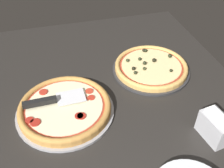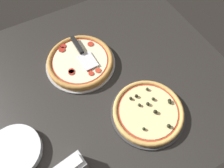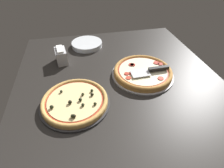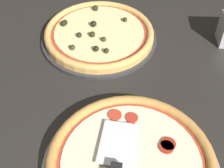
{
  "view_description": "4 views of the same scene",
  "coord_description": "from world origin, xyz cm",
  "px_view_note": "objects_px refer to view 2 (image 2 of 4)",
  "views": [
    {
      "loc": [
        73.42,
        -15.59,
        72.23
      ],
      "look_at": [
        -4.75,
        5.64,
        3.0
      ],
      "focal_mm": 42.0,
      "sensor_mm": 36.0,
      "label": 1
    },
    {
      "loc": [
        20.95,
        53.14,
        94.2
      ],
      "look_at": [
        -4.75,
        5.64,
        3.0
      ],
      "focal_mm": 35.0,
      "sensor_mm": 36.0,
      "label": 2
    },
    {
      "loc": [
        -75.04,
        20.34,
        63.59
      ],
      "look_at": [
        -4.75,
        5.64,
        3.0
      ],
      "focal_mm": 28.0,
      "sensor_mm": 36.0,
      "label": 3
    },
    {
      "loc": [
        5.41,
        -46.25,
        58.88
      ],
      "look_at": [
        -4.75,
        5.64,
        3.0
      ],
      "focal_mm": 50.0,
      "sensor_mm": 36.0,
      "label": 4
    }
  ],
  "objects_px": {
    "pizza_front": "(80,61)",
    "pizza_back": "(148,111)",
    "serving_spatula": "(80,49)",
    "napkin_holder": "(72,168)",
    "plate_stack": "(14,151)"
  },
  "relations": [
    {
      "from": "serving_spatula",
      "to": "napkin_holder",
      "type": "bearing_deg",
      "value": 62.95
    },
    {
      "from": "serving_spatula",
      "to": "plate_stack",
      "type": "bearing_deg",
      "value": 37.15
    },
    {
      "from": "pizza_back",
      "to": "plate_stack",
      "type": "xyz_separation_m",
      "value": [
        0.59,
        -0.12,
        -0.01
      ]
    },
    {
      "from": "serving_spatula",
      "to": "pizza_back",
      "type": "bearing_deg",
      "value": 106.12
    },
    {
      "from": "pizza_front",
      "to": "pizza_back",
      "type": "bearing_deg",
      "value": 111.22
    },
    {
      "from": "pizza_back",
      "to": "plate_stack",
      "type": "bearing_deg",
      "value": -11.16
    },
    {
      "from": "pizza_back",
      "to": "pizza_front",
      "type": "bearing_deg",
      "value": -68.78
    },
    {
      "from": "pizza_front",
      "to": "napkin_holder",
      "type": "relative_size",
      "value": 2.85
    },
    {
      "from": "serving_spatula",
      "to": "napkin_holder",
      "type": "distance_m",
      "value": 0.59
    },
    {
      "from": "pizza_back",
      "to": "napkin_holder",
      "type": "relative_size",
      "value": 2.69
    },
    {
      "from": "serving_spatula",
      "to": "plate_stack",
      "type": "relative_size",
      "value": 1.01
    },
    {
      "from": "pizza_front",
      "to": "napkin_holder",
      "type": "distance_m",
      "value": 0.53
    },
    {
      "from": "serving_spatula",
      "to": "plate_stack",
      "type": "xyz_separation_m",
      "value": [
        0.45,
        0.34,
        -0.03
      ]
    },
    {
      "from": "plate_stack",
      "to": "serving_spatula",
      "type": "bearing_deg",
      "value": -142.85
    },
    {
      "from": "pizza_front",
      "to": "serving_spatula",
      "type": "height_order",
      "value": "serving_spatula"
    }
  ]
}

